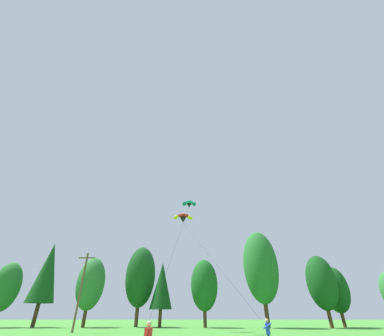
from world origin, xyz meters
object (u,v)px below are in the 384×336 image
at_px(utility_pole, 83,288).
at_px(parafoil_kite_high_teal, 190,204).
at_px(kite_flyer_mid, 270,332).
at_px(parafoil_kite_mid_red_yellow, 184,218).

bearing_deg(utility_pole, parafoil_kite_high_teal, -5.57).
distance_m(utility_pole, kite_flyer_mid, 25.74).
height_order(utility_pole, parafoil_kite_high_teal, parafoil_kite_high_teal).
xyz_separation_m(kite_flyer_mid, parafoil_kite_high_teal, (-5.08, 15.72, 14.74)).
xyz_separation_m(kite_flyer_mid, parafoil_kite_mid_red_yellow, (-6.09, 20.28, 14.26)).
bearing_deg(parafoil_kite_mid_red_yellow, utility_pole, -165.90).
height_order(parafoil_kite_high_teal, parafoil_kite_mid_red_yellow, parafoil_kite_high_teal).
relative_size(utility_pole, parafoil_kite_mid_red_yellow, 0.44).
relative_size(parafoil_kite_high_teal, parafoil_kite_mid_red_yellow, 1.06).
xyz_separation_m(utility_pole, parafoil_kite_mid_red_yellow, (12.80, 3.21, 10.45)).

